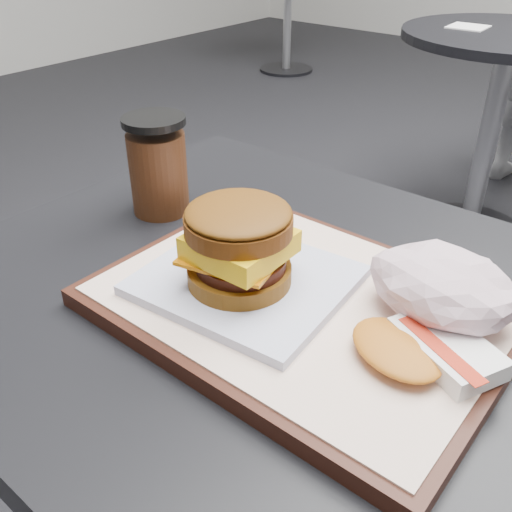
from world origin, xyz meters
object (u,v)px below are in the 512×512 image
at_px(neighbor_table, 498,93).
at_px(serving_tray, 302,305).
at_px(coffee_cup, 158,169).
at_px(crumpled_wrapper, 444,287).
at_px(customer_table, 302,433).
at_px(breakfast_sandwich, 241,254).
at_px(hash_brown, 424,348).

bearing_deg(neighbor_table, serving_tray, -78.12).
bearing_deg(coffee_cup, crumpled_wrapper, -0.71).
bearing_deg(crumpled_wrapper, customer_table, -158.89).
xyz_separation_m(breakfast_sandwich, neighbor_table, (-0.30, 1.69, -0.28)).
relative_size(breakfast_sandwich, neighbor_table, 0.27).
bearing_deg(neighbor_table, hash_brown, -74.07).
bearing_deg(breakfast_sandwich, customer_table, 36.77).
height_order(serving_tray, neighbor_table, serving_tray).
height_order(coffee_cup, neighbor_table, coffee_cup).
relative_size(customer_table, breakfast_sandwich, 3.90).
xyz_separation_m(serving_tray, coffee_cup, (-0.27, 0.06, 0.05)).
height_order(customer_table, neighbor_table, customer_table).
height_order(customer_table, breakfast_sandwich, breakfast_sandwich).
distance_m(customer_table, coffee_cup, 0.36).
height_order(serving_tray, crumpled_wrapper, crumpled_wrapper).
height_order(crumpled_wrapper, neighbor_table, crumpled_wrapper).
bearing_deg(serving_tray, coffee_cup, 166.91).
height_order(hash_brown, coffee_cup, coffee_cup).
distance_m(customer_table, hash_brown, 0.25).
height_order(breakfast_sandwich, crumpled_wrapper, breakfast_sandwich).
distance_m(customer_table, crumpled_wrapper, 0.26).
relative_size(serving_tray, crumpled_wrapper, 2.83).
bearing_deg(breakfast_sandwich, crumpled_wrapper, 26.71).
bearing_deg(coffee_cup, serving_tray, -13.09).
bearing_deg(crumpled_wrapper, hash_brown, -77.09).
distance_m(customer_table, neighbor_table, 1.69).
bearing_deg(customer_table, neighbor_table, 101.98).
xyz_separation_m(customer_table, coffee_cup, (-0.27, 0.05, 0.24)).
relative_size(serving_tray, breakfast_sandwich, 1.85).
bearing_deg(coffee_cup, neighbor_table, 93.00).
bearing_deg(customer_table, crumpled_wrapper, 21.11).
xyz_separation_m(customer_table, hash_brown, (0.13, -0.02, 0.22)).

